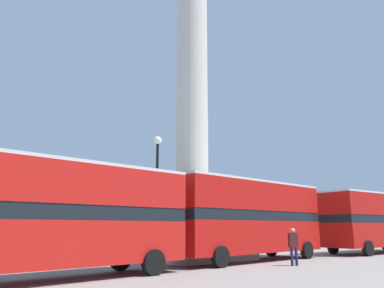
% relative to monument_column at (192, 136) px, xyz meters
% --- Properties ---
extents(ground_plane, '(200.00, 200.00, 0.00)m').
position_rel_monument_column_xyz_m(ground_plane, '(0.00, 0.00, -7.43)').
color(ground_plane, gray).
extents(monument_column, '(5.53, 5.53, 21.16)m').
position_rel_monument_column_xyz_m(monument_column, '(0.00, 0.00, 0.00)').
color(monument_column, beige).
rests_on(monument_column, ground_plane).
extents(bus_a, '(10.97, 3.35, 4.44)m').
position_rel_monument_column_xyz_m(bus_a, '(1.86, -2.87, -4.98)').
color(bus_a, '#B7140F').
rests_on(bus_a, ground_plane).
extents(bus_b, '(10.56, 3.39, 4.32)m').
position_rel_monument_column_xyz_m(bus_b, '(14.28, -4.28, -5.04)').
color(bus_b, '#B7140F').
rests_on(bus_b, ground_plane).
extents(bus_c, '(11.41, 3.25, 4.26)m').
position_rel_monument_column_xyz_m(bus_c, '(-9.89, -3.79, -5.07)').
color(bus_c, red).
rests_on(bus_c, ground_plane).
extents(equestrian_statue, '(4.08, 3.57, 6.26)m').
position_rel_monument_column_xyz_m(equestrian_statue, '(10.38, 5.74, -5.64)').
color(equestrian_statue, beige).
rests_on(equestrian_statue, ground_plane).
extents(street_lamp, '(0.42, 0.42, 6.58)m').
position_rel_monument_column_xyz_m(street_lamp, '(-3.60, -1.50, -3.76)').
color(street_lamp, black).
rests_on(street_lamp, ground_plane).
extents(pedestrian_near_lamp, '(0.51, 0.36, 1.81)m').
position_rel_monument_column_xyz_m(pedestrian_near_lamp, '(1.60, -6.00, -6.39)').
color(pedestrian_near_lamp, '#192347').
rests_on(pedestrian_near_lamp, ground_plane).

